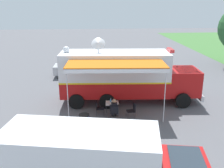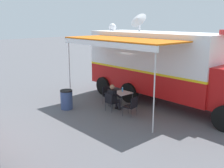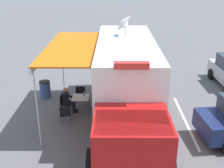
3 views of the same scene
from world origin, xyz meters
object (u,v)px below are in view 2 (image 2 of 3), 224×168
(seated_responder, at_px, (114,97))
(car_far_corner, at_px, (173,63))
(folding_table, at_px, (121,94))
(water_bottle, at_px, (122,89))
(command_truck, at_px, (166,65))
(folding_chair_at_table, at_px, (111,101))
(folding_chair_spare_by_truck, at_px, (132,105))
(trash_bin, at_px, (67,99))
(folding_chair_beside_table, at_px, (108,94))

(seated_responder, relative_size, car_far_corner, 0.29)
(folding_table, height_order, water_bottle, water_bottle)
(command_truck, relative_size, folding_chair_at_table, 11.06)
(folding_chair_spare_by_truck, xyz_separation_m, seated_responder, (-0.01, -1.10, 0.14))
(water_bottle, xyz_separation_m, trash_bin, (2.13, -1.60, -0.38))
(folding_chair_spare_by_truck, relative_size, car_far_corner, 0.20)
(folding_table, bearing_deg, folding_chair_beside_table, -85.26)
(folding_chair_beside_table, relative_size, trash_bin, 0.96)
(command_truck, bearing_deg, folding_chair_spare_by_truck, 1.60)
(water_bottle, height_order, folding_chair_at_table, water_bottle)
(water_bottle, distance_m, seated_responder, 0.80)
(folding_table, distance_m, folding_chair_at_table, 0.82)
(command_truck, xyz_separation_m, trash_bin, (3.99, -2.78, -1.49))
(water_bottle, relative_size, trash_bin, 0.25)
(water_bottle, bearing_deg, folding_chair_at_table, 8.13)
(command_truck, relative_size, folding_table, 11.34)
(command_truck, relative_size, car_far_corner, 2.26)
(folding_chair_at_table, relative_size, folding_chair_spare_by_truck, 1.00)
(command_truck, xyz_separation_m, folding_table, (2.02, -1.09, -1.27))
(folding_chair_at_table, bearing_deg, trash_bin, -55.98)
(folding_chair_at_table, distance_m, trash_bin, 2.10)
(trash_bin, height_order, car_far_corner, car_far_corner)
(water_bottle, distance_m, trash_bin, 2.69)
(folding_chair_beside_table, xyz_separation_m, car_far_corner, (-8.84, -1.74, 0.37))
(water_bottle, xyz_separation_m, folding_chair_at_table, (0.95, 0.14, -0.32))
(folding_chair_at_table, distance_m, folding_chair_beside_table, 1.16)
(folding_table, bearing_deg, car_far_corner, -163.58)
(folding_table, distance_m, folding_chair_beside_table, 0.87)
(car_far_corner, bearing_deg, folding_chair_beside_table, 11.10)
(folding_chair_at_table, bearing_deg, seated_responder, 176.40)
(seated_responder, xyz_separation_m, trash_bin, (1.36, -1.75, -0.20))
(folding_chair_spare_by_truck, distance_m, seated_responder, 1.11)
(car_far_corner, bearing_deg, seated_responder, 15.79)
(command_truck, height_order, seated_responder, command_truck)
(water_bottle, bearing_deg, folding_chair_spare_by_truck, 58.09)
(command_truck, relative_size, seated_responder, 7.70)
(folding_chair_spare_by_truck, bearing_deg, trash_bin, -64.62)
(car_far_corner, bearing_deg, folding_table, 16.42)
(folding_table, distance_m, trash_bin, 2.60)
(command_truck, height_order, folding_table, command_truck)
(folding_chair_beside_table, xyz_separation_m, folding_chair_spare_by_truck, (0.55, 2.02, 0.00))
(command_truck, distance_m, seated_responder, 3.11)
(car_far_corner, bearing_deg, water_bottle, 16.21)
(command_truck, height_order, trash_bin, command_truck)
(folding_table, bearing_deg, folding_chair_at_table, 4.03)
(command_truck, xyz_separation_m, water_bottle, (1.87, -1.17, -1.11))
(water_bottle, distance_m, folding_chair_beside_table, 0.86)
(folding_table, relative_size, trash_bin, 0.93)
(seated_responder, bearing_deg, folding_chair_spare_by_truck, 89.44)
(command_truck, distance_m, folding_chair_at_table, 3.33)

